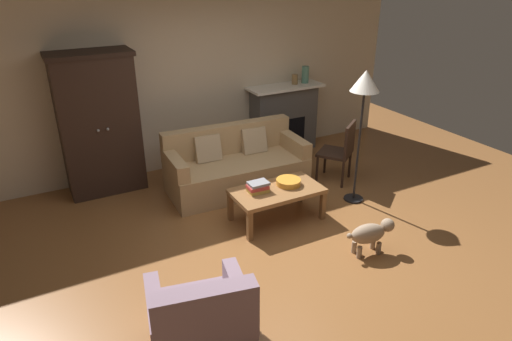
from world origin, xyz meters
name	(u,v)px	position (x,y,z in m)	size (l,w,h in m)	color
ground_plane	(271,239)	(0.00, 0.00, 0.00)	(9.60, 9.60, 0.00)	brown
back_wall	(187,75)	(0.00, 2.55, 1.40)	(7.20, 0.10, 2.80)	beige
fireplace	(284,118)	(1.55, 2.30, 0.57)	(1.26, 0.48, 1.12)	#4C4947
armoire	(99,124)	(-1.40, 2.22, 0.96)	(1.06, 0.57, 1.92)	black
couch	(236,167)	(0.21, 1.38, 0.32)	(1.95, 0.93, 0.86)	tan
coffee_table	(277,193)	(0.27, 0.36, 0.37)	(1.10, 0.60, 0.42)	olive
fruit_bowl	(288,182)	(0.46, 0.40, 0.46)	(0.31, 0.31, 0.07)	orange
book_stack	(258,187)	(0.04, 0.41, 0.48)	(0.26, 0.19, 0.12)	gold
mantel_vase_bronze	(295,79)	(1.73, 2.28, 1.20)	(0.10, 0.10, 0.16)	olive
mantel_vase_jade	(305,75)	(1.93, 2.28, 1.26)	(0.12, 0.12, 0.27)	slate
armchair_near_left	(201,326)	(-1.35, -1.23, 0.32)	(0.90, 0.90, 0.88)	gray
side_chair_wooden	(341,149)	(1.63, 0.86, 0.51)	(0.62, 0.62, 0.90)	black
floor_lamp	(365,89)	(1.46, 0.31, 1.52)	(0.36, 0.36, 1.76)	black
dog	(371,233)	(0.81, -0.74, 0.25)	(0.57, 0.26, 0.39)	gray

